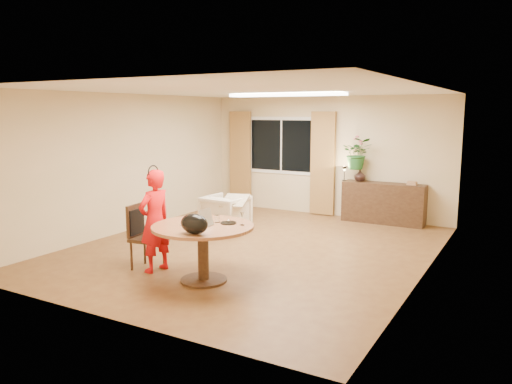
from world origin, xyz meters
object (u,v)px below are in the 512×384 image
at_px(armchair, 226,213).
at_px(dining_chair, 147,237).
at_px(child, 155,221).
at_px(sideboard, 383,203).
at_px(dining_table, 203,237).

bearing_deg(armchair, dining_chair, 98.13).
bearing_deg(child, dining_chair, -91.59).
distance_m(armchair, sideboard, 3.27).
bearing_deg(sideboard, child, -113.03).
height_order(dining_table, sideboard, sideboard).
xyz_separation_m(armchair, sideboard, (2.41, 2.21, 0.06)).
relative_size(dining_table, armchair, 1.76).
bearing_deg(armchair, dining_table, 119.44).
bearing_deg(child, sideboard, 165.13).
distance_m(dining_table, dining_chair, 1.05).
relative_size(dining_table, sideboard, 0.82).
bearing_deg(sideboard, dining_table, -103.58).
distance_m(dining_chair, child, 0.32).
xyz_separation_m(dining_chair, child, (0.18, -0.03, 0.26)).
relative_size(child, armchair, 1.90).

